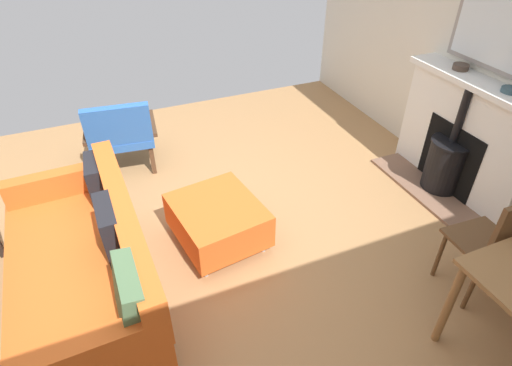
{
  "coord_description": "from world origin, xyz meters",
  "views": [
    {
      "loc": [
        0.47,
        2.42,
        2.44
      ],
      "look_at": [
        -0.52,
        0.06,
        0.58
      ],
      "focal_mm": 29.52,
      "sensor_mm": 36.0,
      "label": 1
    }
  ],
  "objects_px": {
    "mantel_bowl_near": "(461,66)",
    "sofa": "(88,266)",
    "mantel_bowl_far": "(511,90)",
    "fireplace": "(461,143)",
    "dining_chair_near_fireplace": "(497,241)",
    "armchair_accent": "(121,132)",
    "ottoman": "(218,220)"
  },
  "relations": [
    {
      "from": "mantel_bowl_far",
      "to": "sofa",
      "type": "distance_m",
      "value": 3.41
    },
    {
      "from": "mantel_bowl_near",
      "to": "mantel_bowl_far",
      "type": "bearing_deg",
      "value": 90.0
    },
    {
      "from": "fireplace",
      "to": "armchair_accent",
      "type": "distance_m",
      "value": 3.2
    },
    {
      "from": "sofa",
      "to": "armchair_accent",
      "type": "bearing_deg",
      "value": -105.99
    },
    {
      "from": "armchair_accent",
      "to": "dining_chair_near_fireplace",
      "type": "height_order",
      "value": "dining_chair_near_fireplace"
    },
    {
      "from": "mantel_bowl_near",
      "to": "sofa",
      "type": "distance_m",
      "value": 3.43
    },
    {
      "from": "ottoman",
      "to": "mantel_bowl_far",
      "type": "bearing_deg",
      "value": 170.78
    },
    {
      "from": "mantel_bowl_far",
      "to": "armchair_accent",
      "type": "relative_size",
      "value": 0.18
    },
    {
      "from": "mantel_bowl_far",
      "to": "ottoman",
      "type": "height_order",
      "value": "mantel_bowl_far"
    },
    {
      "from": "fireplace",
      "to": "mantel_bowl_near",
      "type": "height_order",
      "value": "mantel_bowl_near"
    },
    {
      "from": "mantel_bowl_near",
      "to": "sofa",
      "type": "xyz_separation_m",
      "value": [
        3.32,
        0.38,
        -0.76
      ]
    },
    {
      "from": "mantel_bowl_far",
      "to": "dining_chair_near_fireplace",
      "type": "bearing_deg",
      "value": 46.15
    },
    {
      "from": "dining_chair_near_fireplace",
      "to": "ottoman",
      "type": "bearing_deg",
      "value": -38.97
    },
    {
      "from": "armchair_accent",
      "to": "sofa",
      "type": "bearing_deg",
      "value": 74.01
    },
    {
      "from": "mantel_bowl_far",
      "to": "armchair_accent",
      "type": "height_order",
      "value": "mantel_bowl_far"
    },
    {
      "from": "fireplace",
      "to": "armchair_accent",
      "type": "relative_size",
      "value": 1.83
    },
    {
      "from": "fireplace",
      "to": "mantel_bowl_near",
      "type": "relative_size",
      "value": 10.39
    },
    {
      "from": "fireplace",
      "to": "armchair_accent",
      "type": "bearing_deg",
      "value": -28.02
    },
    {
      "from": "sofa",
      "to": "armchair_accent",
      "type": "xyz_separation_m",
      "value": [
        -0.46,
        -1.61,
        0.09
      ]
    },
    {
      "from": "fireplace",
      "to": "dining_chair_near_fireplace",
      "type": "height_order",
      "value": "fireplace"
    },
    {
      "from": "ottoman",
      "to": "armchair_accent",
      "type": "bearing_deg",
      "value": -69.12
    },
    {
      "from": "mantel_bowl_far",
      "to": "dining_chair_near_fireplace",
      "type": "xyz_separation_m",
      "value": [
        0.82,
        0.85,
        -0.57
      ]
    },
    {
      "from": "armchair_accent",
      "to": "mantel_bowl_near",
      "type": "bearing_deg",
      "value": 156.78
    },
    {
      "from": "mantel_bowl_near",
      "to": "mantel_bowl_far",
      "type": "distance_m",
      "value": 0.52
    },
    {
      "from": "fireplace",
      "to": "sofa",
      "type": "xyz_separation_m",
      "value": [
        3.28,
        0.1,
        -0.14
      ]
    },
    {
      "from": "mantel_bowl_near",
      "to": "dining_chair_near_fireplace",
      "type": "relative_size",
      "value": 0.15
    },
    {
      "from": "fireplace",
      "to": "dining_chair_near_fireplace",
      "type": "distance_m",
      "value": 1.35
    },
    {
      "from": "dining_chair_near_fireplace",
      "to": "armchair_accent",
      "type": "bearing_deg",
      "value": -51.84
    },
    {
      "from": "fireplace",
      "to": "mantel_bowl_far",
      "type": "distance_m",
      "value": 0.66
    },
    {
      "from": "sofa",
      "to": "dining_chair_near_fireplace",
      "type": "xyz_separation_m",
      "value": [
        -2.5,
        0.99,
        0.18
      ]
    },
    {
      "from": "fireplace",
      "to": "mantel_bowl_far",
      "type": "height_order",
      "value": "mantel_bowl_far"
    },
    {
      "from": "ottoman",
      "to": "dining_chair_near_fireplace",
      "type": "distance_m",
      "value": 1.98
    }
  ]
}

